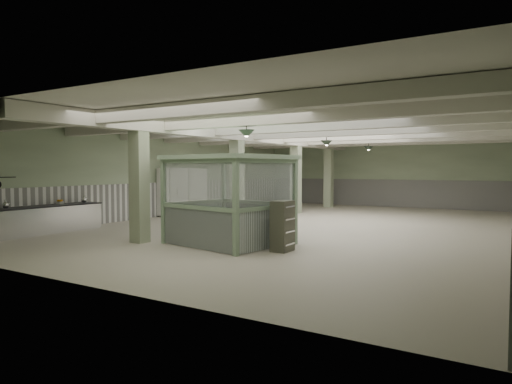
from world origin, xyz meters
The scene contains 29 objects.
floor centered at (0.00, 0.00, 0.00)m, with size 20.00×20.00×0.00m, color beige.
ceiling centered at (0.00, 0.00, 3.60)m, with size 14.00×20.00×0.02m, color silver.
wall_back centered at (0.00, 10.00, 1.80)m, with size 14.00×0.02×3.60m, color #AEC29B.
wall_front centered at (0.00, -10.00, 1.80)m, with size 14.00×0.02×3.60m, color #AEC29B.
wall_left centered at (-7.00, 0.00, 1.80)m, with size 0.02×20.00×3.60m, color #AEC29B.
wainscot_left centered at (-6.97, 0.00, 0.75)m, with size 0.05×19.90×1.50m, color white.
wainscot_back centered at (0.00, 9.97, 0.75)m, with size 13.90×0.05×1.50m, color white.
girder centered at (-2.50, 0.00, 3.38)m, with size 0.45×19.90×0.40m, color beige.
beam_a centered at (0.00, -7.50, 3.42)m, with size 13.90×0.35×0.32m, color beige.
beam_b centered at (0.00, -5.00, 3.42)m, with size 13.90×0.35×0.32m, color beige.
beam_c centered at (0.00, -2.50, 3.42)m, with size 13.90×0.35×0.32m, color beige.
beam_d centered at (0.00, 0.00, 3.42)m, with size 13.90×0.35×0.32m, color beige.
beam_e centered at (0.00, 2.50, 3.42)m, with size 13.90×0.35×0.32m, color beige.
beam_f centered at (0.00, 5.00, 3.42)m, with size 13.90×0.35×0.32m, color beige.
beam_g centered at (0.00, 7.50, 3.42)m, with size 13.90×0.35×0.32m, color beige.
column_a centered at (-2.50, -6.00, 1.80)m, with size 0.42×0.42×3.60m, color #98A585.
column_b centered at (-2.50, -1.00, 1.80)m, with size 0.42×0.42×3.60m, color #98A585.
column_c centered at (-2.50, 4.00, 1.80)m, with size 0.42×0.42×3.60m, color #98A585.
column_d centered at (-2.50, 8.00, 1.80)m, with size 0.42×0.42×3.60m, color #98A585.
pendant_front centered at (0.50, -5.00, 3.05)m, with size 0.44×0.44×0.22m, color #2A392B.
pendant_mid centered at (0.50, 0.50, 3.05)m, with size 0.44×0.44×0.22m, color #2A392B.
pendant_back centered at (0.50, 5.50, 3.05)m, with size 0.44×0.44×0.22m, color #2A392B.
prep_counter centered at (-6.54, -7.00, 0.46)m, with size 0.92×5.29×0.91m.
pitcher_near centered at (-6.52, -7.59, 1.04)m, with size 0.19×0.21×0.27m, color silver, non-canonical shape.
pitcher_far centered at (-6.41, -4.85, 1.03)m, with size 0.18×0.21×0.27m, color silver, non-canonical shape.
orange_bowl centered at (-6.65, -5.63, 0.95)m, with size 0.25×0.25×0.09m, color #B2B2B7.
walkin_cooler centered at (-6.62, 0.45, 1.04)m, with size 1.01×2.28×2.09m.
guard_booth centered at (-0.19, -4.85, 1.70)m, with size 3.51×3.13×2.49m.
filing_cabinet centered at (1.65, -5.10, 0.65)m, with size 0.42×0.60×1.30m, color #525345.
Camera 1 is at (7.14, -15.35, 2.13)m, focal length 32.00 mm.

